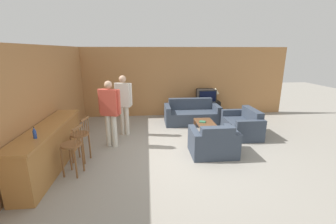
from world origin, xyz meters
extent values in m
plane|color=gray|center=(0.00, 0.00, 0.00)|extent=(24.00, 24.00, 0.00)
cube|color=#B27A47|center=(0.00, 3.58, 1.30)|extent=(9.40, 0.08, 2.60)
cube|color=#B27A47|center=(-3.14, 1.29, 1.30)|extent=(0.08, 8.58, 2.60)
cube|color=#A87038|center=(-2.81, -0.38, 0.45)|extent=(0.47, 2.66, 0.91)
cube|color=#A87038|center=(-2.81, -0.38, 0.93)|extent=(0.55, 2.72, 0.05)
cylinder|color=brown|center=(-2.26, -0.68, 0.65)|extent=(0.48, 0.48, 0.04)
cylinder|color=brown|center=(-2.37, -0.51, 0.32)|extent=(0.04, 0.04, 0.63)
cylinder|color=brown|center=(-2.43, -0.78, 0.32)|extent=(0.04, 0.04, 0.63)
cylinder|color=brown|center=(-2.09, -0.57, 0.32)|extent=(0.04, 0.04, 0.63)
cylinder|color=brown|center=(-2.16, -0.84, 0.32)|extent=(0.04, 0.04, 0.63)
cylinder|color=brown|center=(-2.07, -0.60, 0.84)|extent=(0.02, 0.02, 0.33)
cylinder|color=brown|center=(-2.09, -0.68, 0.84)|extent=(0.02, 0.02, 0.33)
cylinder|color=brown|center=(-2.10, -0.75, 0.84)|extent=(0.02, 0.02, 0.33)
cylinder|color=brown|center=(-2.12, -0.83, 0.84)|extent=(0.02, 0.02, 0.33)
cube|color=brown|center=(-2.10, -0.71, 1.02)|extent=(0.11, 0.34, 0.04)
cylinder|color=brown|center=(-2.26, -0.09, 0.65)|extent=(0.49, 0.49, 0.04)
cylinder|color=brown|center=(-2.36, 0.08, 0.32)|extent=(0.04, 0.04, 0.63)
cylinder|color=brown|center=(-2.43, -0.19, 0.32)|extent=(0.04, 0.04, 0.63)
cylinder|color=brown|center=(-2.09, 0.02, 0.32)|extent=(0.04, 0.04, 0.63)
cylinder|color=brown|center=(-2.16, -0.26, 0.32)|extent=(0.04, 0.04, 0.63)
cylinder|color=brown|center=(-2.07, -0.01, 0.84)|extent=(0.02, 0.02, 0.33)
cylinder|color=brown|center=(-2.09, -0.09, 0.84)|extent=(0.02, 0.02, 0.33)
cylinder|color=brown|center=(-2.11, -0.17, 0.84)|extent=(0.02, 0.02, 0.33)
cylinder|color=brown|center=(-2.13, -0.25, 0.84)|extent=(0.02, 0.02, 0.33)
cube|color=brown|center=(-2.10, -0.13, 1.02)|extent=(0.12, 0.34, 0.04)
cube|color=#384251|center=(0.81, 2.42, 0.22)|extent=(1.55, 0.90, 0.44)
cube|color=#384251|center=(0.81, 2.76, 0.63)|extent=(1.55, 0.22, 0.39)
cube|color=#384251|center=(-0.04, 2.42, 0.33)|extent=(0.16, 0.90, 0.65)
cube|color=#384251|center=(1.67, 2.42, 0.33)|extent=(0.16, 0.90, 0.65)
cube|color=#384251|center=(0.85, -0.02, 0.22)|extent=(0.77, 0.86, 0.44)
cube|color=#384251|center=(0.85, -0.34, 0.62)|extent=(0.77, 0.22, 0.37)
cube|color=#384251|center=(1.31, -0.02, 0.32)|extent=(0.16, 0.86, 0.64)
cube|color=#384251|center=(0.39, -0.02, 0.32)|extent=(0.16, 0.86, 0.64)
cube|color=#384251|center=(2.08, 1.19, 0.22)|extent=(0.83, 1.03, 0.44)
cube|color=#384251|center=(2.39, 1.19, 0.62)|extent=(0.22, 1.03, 0.36)
cube|color=#384251|center=(2.08, 1.78, 0.32)|extent=(0.83, 0.16, 0.63)
cube|color=#384251|center=(2.08, 0.59, 0.32)|extent=(0.83, 0.16, 0.63)
cube|color=brown|center=(0.96, 1.16, 0.42)|extent=(0.52, 0.91, 0.04)
cube|color=brown|center=(0.74, 0.74, 0.20)|extent=(0.06, 0.06, 0.40)
cube|color=brown|center=(1.18, 0.74, 0.20)|extent=(0.06, 0.06, 0.40)
cube|color=brown|center=(0.74, 1.58, 0.20)|extent=(0.06, 0.06, 0.40)
cube|color=brown|center=(1.18, 1.58, 0.20)|extent=(0.06, 0.06, 0.40)
cube|color=black|center=(1.50, 3.23, 0.30)|extent=(1.05, 0.47, 0.61)
cube|color=black|center=(1.50, 3.23, 0.83)|extent=(0.68, 0.50, 0.45)
cube|color=black|center=(1.50, 2.97, 0.83)|extent=(0.61, 0.01, 0.38)
cylinder|color=#234293|center=(-2.73, -1.04, 1.03)|extent=(0.06, 0.06, 0.14)
cone|color=#234293|center=(-2.73, -1.04, 1.13)|extent=(0.05, 0.05, 0.06)
cylinder|color=black|center=(-2.73, -1.04, 1.17)|extent=(0.02, 0.02, 0.02)
cube|color=#33704C|center=(0.88, 1.17, 0.45)|extent=(0.23, 0.22, 0.03)
cylinder|color=brown|center=(1.87, 3.23, 0.62)|extent=(0.16, 0.16, 0.02)
cylinder|color=brown|center=(1.87, 3.23, 0.76)|extent=(0.03, 0.03, 0.26)
cone|color=beige|center=(1.87, 3.23, 1.00)|extent=(0.28, 0.28, 0.23)
cylinder|color=silver|center=(-1.48, 1.55, 0.44)|extent=(0.13, 0.13, 0.88)
cylinder|color=silver|center=(-1.34, 1.51, 0.44)|extent=(0.13, 0.13, 0.88)
cube|color=beige|center=(-1.41, 1.53, 1.22)|extent=(0.44, 0.27, 0.69)
cylinder|color=beige|center=(-1.63, 1.59, 1.25)|extent=(0.08, 0.08, 0.64)
cylinder|color=beige|center=(-1.20, 1.46, 1.25)|extent=(0.08, 0.08, 0.64)
sphere|color=tan|center=(-1.41, 1.53, 1.69)|extent=(0.20, 0.20, 0.20)
cylinder|color=silver|center=(-1.76, 0.73, 0.43)|extent=(0.14, 0.14, 0.85)
cylinder|color=silver|center=(-1.61, 0.68, 0.43)|extent=(0.14, 0.14, 0.85)
cube|color=#CC4C3D|center=(-1.69, 0.71, 1.19)|extent=(0.50, 0.32, 0.68)
cylinder|color=#CC4C3D|center=(-1.93, 0.78, 1.22)|extent=(0.09, 0.09, 0.62)
cylinder|color=#CC4C3D|center=(-1.44, 0.63, 1.22)|extent=(0.09, 0.09, 0.62)
sphere|color=tan|center=(-1.69, 0.71, 1.65)|extent=(0.20, 0.20, 0.20)
camera|label=1|loc=(-0.72, -4.99, 2.47)|focal=24.00mm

